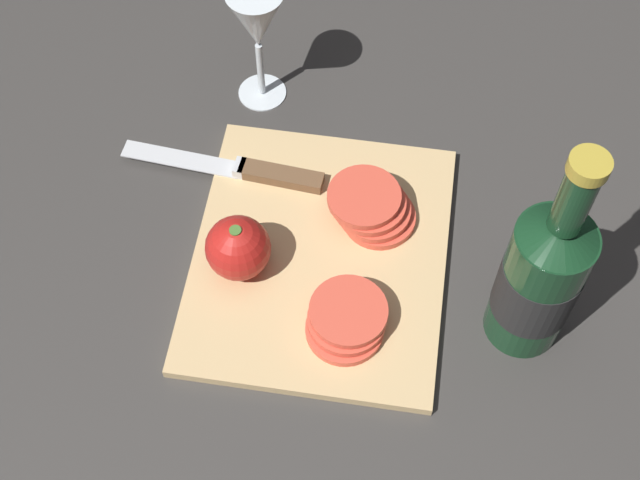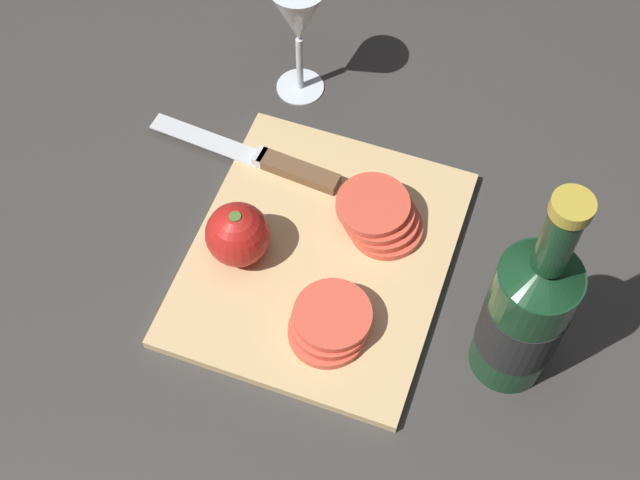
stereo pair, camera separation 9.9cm
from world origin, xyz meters
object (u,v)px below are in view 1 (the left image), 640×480
Objects in this scene: knife at (261,172)px; tomato_slice_stack_near at (347,319)px; whole_tomato at (238,248)px; tomato_slice_stack_far at (372,207)px; wine_glass at (257,25)px; wine_bottle at (540,278)px.

tomato_slice_stack_near reaches higher than knife.
whole_tomato is 0.71× the size of tomato_slice_stack_far.
wine_glass reaches higher than whole_tomato.
tomato_slice_stack_far is at bearing -3.69° from tomato_slice_stack_near.
wine_bottle is 4.09× the size of whole_tomato.
wine_glass is 2.31× the size of whole_tomato.
tomato_slice_stack_far is (0.14, -0.01, 0.00)m from tomato_slice_stack_near.
wine_bottle is 3.07× the size of tomato_slice_stack_near.
wine_bottle is at bearing 159.94° from knife.
wine_glass is 0.37m from tomato_slice_stack_near.
wine_bottle reaches higher than tomato_slice_stack_near.
whole_tomato is 0.75× the size of tomato_slice_stack_near.
tomato_slice_stack_near is 0.94× the size of tomato_slice_stack_far.
whole_tomato is at bearing 94.71° from knife.
wine_bottle is at bearing -93.84° from whole_tomato.
whole_tomato is at bearing 86.16° from wine_bottle.
wine_bottle reaches higher than whole_tomato.
wine_glass is 1.73× the size of tomato_slice_stack_near.
wine_bottle reaches higher than tomato_slice_stack_far.
knife is 0.14m from tomato_slice_stack_far.
tomato_slice_stack_near is (-0.04, 0.19, -0.08)m from wine_bottle.
whole_tomato is 0.29× the size of knife.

